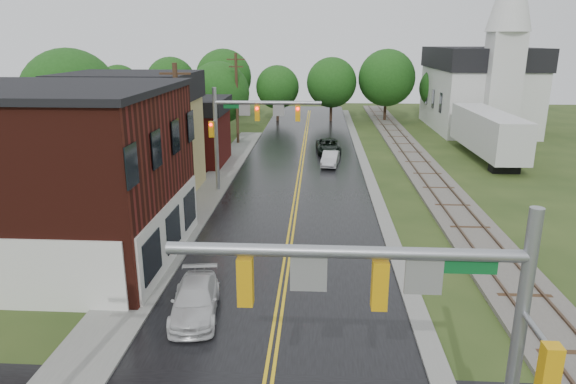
# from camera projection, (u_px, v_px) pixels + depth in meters

# --- Properties ---
(main_road) EXTENTS (10.00, 90.00, 0.02)m
(main_road) POSITION_uv_depth(u_px,v_px,m) (299.00, 181.00, 38.87)
(main_road) COLOR black
(main_road) RESTS_ON ground
(curb_right) EXTENTS (0.80, 70.00, 0.12)m
(curb_right) POSITION_uv_depth(u_px,v_px,m) (365.00, 166.00, 43.34)
(curb_right) COLOR gray
(curb_right) RESTS_ON ground
(sidewalk_left) EXTENTS (2.40, 50.00, 0.12)m
(sidewalk_left) POSITION_uv_depth(u_px,v_px,m) (204.00, 199.00, 34.44)
(sidewalk_left) COLOR gray
(sidewalk_left) RESTS_ON ground
(brick_building) EXTENTS (14.30, 10.30, 8.30)m
(brick_building) POSITION_uv_depth(u_px,v_px,m) (21.00, 175.00, 24.05)
(brick_building) COLOR #41150D
(brick_building) RESTS_ON ground
(yellow_house) EXTENTS (8.00, 7.00, 6.40)m
(yellow_house) POSITION_uv_depth(u_px,v_px,m) (135.00, 148.00, 34.76)
(yellow_house) COLOR tan
(yellow_house) RESTS_ON ground
(darkred_building) EXTENTS (7.00, 6.00, 4.40)m
(darkred_building) POSITION_uv_depth(u_px,v_px,m) (184.00, 138.00, 43.60)
(darkred_building) COLOR #3F0F0C
(darkred_building) RESTS_ON ground
(church) EXTENTS (10.40, 18.40, 20.00)m
(church) POSITION_uv_depth(u_px,v_px,m) (482.00, 80.00, 58.76)
(church) COLOR silver
(church) RESTS_ON ground
(railroad) EXTENTS (3.20, 80.00, 0.30)m
(railroad) POSITION_uv_depth(u_px,v_px,m) (420.00, 166.00, 43.05)
(railroad) COLOR #59544C
(railroad) RESTS_ON ground
(traffic_signal_near) EXTENTS (7.34, 0.30, 7.20)m
(traffic_signal_near) POSITION_uv_depth(u_px,v_px,m) (416.00, 309.00, 10.46)
(traffic_signal_near) COLOR gray
(traffic_signal_near) RESTS_ON ground
(traffic_signal_far) EXTENTS (7.34, 0.43, 7.20)m
(traffic_signal_far) POSITION_uv_depth(u_px,v_px,m) (246.00, 121.00, 34.78)
(traffic_signal_far) COLOR gray
(traffic_signal_far) RESTS_ON ground
(utility_pole_b) EXTENTS (1.80, 0.28, 9.00)m
(utility_pole_b) POSITION_uv_depth(u_px,v_px,m) (179.00, 137.00, 30.26)
(utility_pole_b) COLOR #382616
(utility_pole_b) RESTS_ON ground
(utility_pole_c) EXTENTS (1.80, 0.28, 9.00)m
(utility_pole_c) POSITION_uv_depth(u_px,v_px,m) (237.00, 97.00, 51.31)
(utility_pole_c) COLOR #382616
(utility_pole_c) RESTS_ON ground
(tree_left_b) EXTENTS (7.60, 7.60, 9.69)m
(tree_left_b) POSITION_uv_depth(u_px,v_px,m) (72.00, 100.00, 40.08)
(tree_left_b) COLOR black
(tree_left_b) RESTS_ON ground
(tree_left_c) EXTENTS (6.00, 6.00, 7.65)m
(tree_left_c) POSITION_uv_depth(u_px,v_px,m) (155.00, 104.00, 47.85)
(tree_left_c) COLOR black
(tree_left_c) RESTS_ON ground
(tree_left_e) EXTENTS (6.40, 6.40, 8.16)m
(tree_left_e) POSITION_uv_depth(u_px,v_px,m) (220.00, 94.00, 53.22)
(tree_left_e) COLOR black
(tree_left_e) RESTS_ON ground
(suv_dark) EXTENTS (2.42, 4.76, 1.29)m
(suv_dark) POSITION_uv_depth(u_px,v_px,m) (328.00, 146.00, 48.08)
(suv_dark) COLOR black
(suv_dark) RESTS_ON ground
(sedan_silver) EXTENTS (1.73, 3.80, 1.21)m
(sedan_silver) POSITION_uv_depth(u_px,v_px,m) (330.00, 159.00, 43.26)
(sedan_silver) COLOR #B2B2B7
(sedan_silver) RESTS_ON ground
(pickup_white) EXTENTS (2.24, 4.42, 1.23)m
(pickup_white) POSITION_uv_depth(u_px,v_px,m) (195.00, 300.00, 19.74)
(pickup_white) COLOR silver
(pickup_white) RESTS_ON ground
(semi_trailer) EXTENTS (3.12, 13.46, 4.15)m
(semi_trailer) POSITION_uv_depth(u_px,v_px,m) (488.00, 132.00, 45.35)
(semi_trailer) COLOR black
(semi_trailer) RESTS_ON ground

